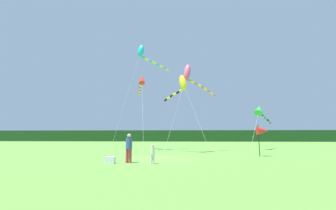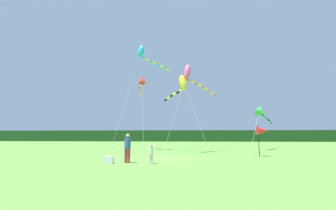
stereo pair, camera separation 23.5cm
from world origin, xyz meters
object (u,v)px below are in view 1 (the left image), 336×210
object	(u,v)px
kite_green	(260,111)
kite_cyan	(144,54)
kite_yellow	(181,85)
cooler_box	(110,160)
kite_red	(141,81)
person_adult	(129,146)
banner_flag_pole	(263,131)
kite_rainbow	(190,75)
person_child	(153,153)

from	to	relation	value
kite_green	kite_cyan	size ratio (longest dim) A/B	0.55
kite_yellow	kite_cyan	world-z (taller)	kite_cyan
cooler_box	kite_red	world-z (taller)	kite_red
person_adult	cooler_box	xyz separation A→B (m)	(-1.07, -0.31, -0.80)
banner_flag_pole	kite_rainbow	world-z (taller)	kite_rainbow
kite_red	kite_yellow	world-z (taller)	kite_red
person_adult	kite_red	size ratio (longest dim) A/B	0.19
cooler_box	kite_yellow	xyz separation A→B (m)	(4.36, 8.28, 6.61)
cooler_box	kite_green	distance (m)	19.83
kite_yellow	kite_rainbow	world-z (taller)	kite_rainbow
cooler_box	kite_rainbow	bearing A→B (deg)	59.09
cooler_box	banner_flag_pole	xyz separation A→B (m)	(11.03, 5.16, 1.86)
kite_red	person_adult	bearing A→B (deg)	-82.26
kite_green	banner_flag_pole	bearing A→B (deg)	-108.33
banner_flag_pole	kite_yellow	distance (m)	8.76
kite_rainbow	cooler_box	bearing A→B (deg)	-120.91
kite_yellow	kite_green	bearing A→B (deg)	29.06
banner_flag_pole	cooler_box	bearing A→B (deg)	-154.95
kite_green	kite_cyan	xyz separation A→B (m)	(-13.96, -2.21, 6.76)
person_child	banner_flag_pole	xyz separation A→B (m)	(8.40, 5.26, 1.41)
person_child	banner_flag_pole	world-z (taller)	banner_flag_pole
kite_green	kite_red	size ratio (longest dim) A/B	0.74
person_adult	banner_flag_pole	bearing A→B (deg)	25.92
person_adult	person_child	xyz separation A→B (m)	(1.56, -0.42, -0.35)
person_child	kite_green	size ratio (longest dim) A/B	0.17
person_adult	kite_yellow	distance (m)	10.39
kite_red	kite_rainbow	xyz separation A→B (m)	(5.84, -3.68, -0.44)
kite_green	person_adult	bearing A→B (deg)	-133.96
cooler_box	kite_green	size ratio (longest dim) A/B	0.08
person_child	kite_red	size ratio (longest dim) A/B	0.13
banner_flag_pole	kite_green	bearing A→B (deg)	71.67
kite_green	kite_cyan	distance (m)	15.67
kite_yellow	kite_rainbow	bearing A→B (deg)	29.29
kite_green	kite_rainbow	distance (m)	10.31
person_adult	kite_rainbow	world-z (taller)	kite_rainbow
kite_green	kite_yellow	bearing A→B (deg)	-150.94
kite_green	kite_red	world-z (taller)	kite_red
person_child	kite_rainbow	bearing A→B (deg)	73.55
person_child	cooler_box	distance (m)	2.67
kite_green	kite_cyan	bearing A→B (deg)	-170.99
person_adult	kite_green	xyz separation A→B (m)	(12.74, 13.21, 3.65)
banner_flag_pole	person_adult	bearing A→B (deg)	-154.08
person_child	kite_green	bearing A→B (deg)	50.65
banner_flag_pole	kite_yellow	size ratio (longest dim) A/B	0.32
cooler_box	person_adult	bearing A→B (deg)	16.43
kite_red	kite_cyan	bearing A→B (deg)	-69.59
person_adult	kite_green	size ratio (longest dim) A/B	0.26
cooler_box	kite_cyan	size ratio (longest dim) A/B	0.05
kite_green	kite_red	xyz separation A→B (m)	(-14.39, -1.07, 3.69)
person_adult	banner_flag_pole	xyz separation A→B (m)	(9.97, 4.84, 1.06)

